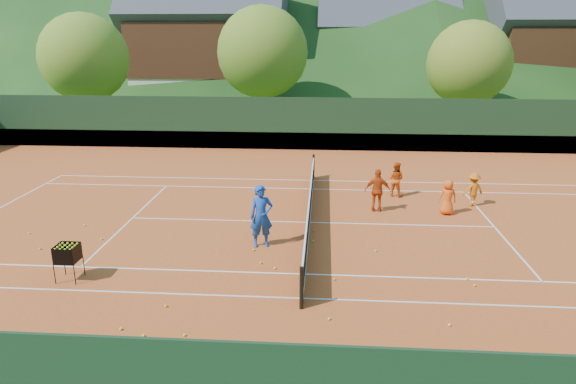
# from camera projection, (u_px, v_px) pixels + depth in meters

# --- Properties ---
(ground) EXTENTS (400.00, 400.00, 0.00)m
(ground) POSITION_uv_depth(u_px,v_px,m) (309.00, 223.00, 18.14)
(ground) COLOR #325219
(ground) RESTS_ON ground
(clay_court) EXTENTS (40.00, 24.00, 0.02)m
(clay_court) POSITION_uv_depth(u_px,v_px,m) (309.00, 223.00, 18.14)
(clay_court) COLOR #B2491D
(clay_court) RESTS_ON ground
(coach) EXTENTS (0.82, 0.65, 1.98)m
(coach) POSITION_uv_depth(u_px,v_px,m) (261.00, 216.00, 15.83)
(coach) COLOR #1947A2
(coach) RESTS_ON clay_court
(student_a) EXTENTS (0.86, 0.78, 1.43)m
(student_a) POSITION_uv_depth(u_px,v_px,m) (396.00, 179.00, 20.92)
(student_a) COLOR #DE5613
(student_a) RESTS_ON clay_court
(student_b) EXTENTS (0.98, 0.45, 1.63)m
(student_b) POSITION_uv_depth(u_px,v_px,m) (378.00, 190.00, 19.05)
(student_b) COLOR #CB4812
(student_b) RESTS_ON clay_court
(student_c) EXTENTS (0.66, 0.45, 1.32)m
(student_c) POSITION_uv_depth(u_px,v_px,m) (448.00, 197.00, 18.77)
(student_c) COLOR #FB5D16
(student_c) RESTS_ON clay_court
(student_d) EXTENTS (0.96, 0.73, 1.31)m
(student_d) POSITION_uv_depth(u_px,v_px,m) (473.00, 190.00, 19.71)
(student_d) COLOR orange
(student_d) RESTS_ON clay_court
(tennis_ball_1) EXTENTS (0.07, 0.07, 0.07)m
(tennis_ball_1) POSITION_uv_depth(u_px,v_px,m) (121.00, 329.00, 11.50)
(tennis_ball_1) COLOR yellow
(tennis_ball_1) RESTS_ON clay_court
(tennis_ball_2) EXTENTS (0.07, 0.07, 0.07)m
(tennis_ball_2) POSITION_uv_depth(u_px,v_px,m) (490.00, 354.00, 10.59)
(tennis_ball_2) COLOR yellow
(tennis_ball_2) RESTS_ON clay_court
(tennis_ball_3) EXTENTS (0.07, 0.07, 0.07)m
(tennis_ball_3) POSITION_uv_depth(u_px,v_px,m) (313.00, 241.00, 16.41)
(tennis_ball_3) COLOR yellow
(tennis_ball_3) RESTS_ON clay_court
(tennis_ball_4) EXTENTS (0.07, 0.07, 0.07)m
(tennis_ball_4) POSITION_uv_depth(u_px,v_px,m) (143.00, 335.00, 11.25)
(tennis_ball_4) COLOR yellow
(tennis_ball_4) RESTS_ON clay_court
(tennis_ball_5) EXTENTS (0.07, 0.07, 0.07)m
(tennis_ball_5) POSITION_uv_depth(u_px,v_px,m) (275.00, 268.00, 14.50)
(tennis_ball_5) COLOR yellow
(tennis_ball_5) RESTS_ON clay_court
(tennis_ball_6) EXTENTS (0.07, 0.07, 0.07)m
(tennis_ball_6) POSITION_uv_depth(u_px,v_px,m) (166.00, 306.00, 12.48)
(tennis_ball_6) COLOR yellow
(tennis_ball_6) RESTS_ON clay_court
(tennis_ball_8) EXTENTS (0.07, 0.07, 0.07)m
(tennis_ball_8) POSITION_uv_depth(u_px,v_px,m) (329.00, 319.00, 11.91)
(tennis_ball_8) COLOR yellow
(tennis_ball_8) RESTS_ON clay_court
(tennis_ball_9) EXTENTS (0.07, 0.07, 0.07)m
(tennis_ball_9) POSITION_uv_depth(u_px,v_px,m) (334.00, 279.00, 13.85)
(tennis_ball_9) COLOR yellow
(tennis_ball_9) RESTS_ON clay_court
(tennis_ball_10) EXTENTS (0.07, 0.07, 0.07)m
(tennis_ball_10) POSITION_uv_depth(u_px,v_px,m) (29.00, 233.00, 17.06)
(tennis_ball_10) COLOR yellow
(tennis_ball_10) RESTS_ON clay_court
(tennis_ball_11) EXTENTS (0.07, 0.07, 0.07)m
(tennis_ball_11) POSITION_uv_depth(u_px,v_px,m) (184.00, 335.00, 11.27)
(tennis_ball_11) COLOR yellow
(tennis_ball_11) RESTS_ON clay_court
(tennis_ball_12) EXTENTS (0.07, 0.07, 0.07)m
(tennis_ball_12) POSITION_uv_depth(u_px,v_px,m) (450.00, 325.00, 11.66)
(tennis_ball_12) COLOR yellow
(tennis_ball_12) RESTS_ON clay_court
(tennis_ball_13) EXTENTS (0.07, 0.07, 0.07)m
(tennis_ball_13) POSITION_uv_depth(u_px,v_px,m) (474.00, 285.00, 13.50)
(tennis_ball_13) COLOR yellow
(tennis_ball_13) RESTS_ON clay_court
(tennis_ball_14) EXTENTS (0.07, 0.07, 0.07)m
(tennis_ball_14) POSITION_uv_depth(u_px,v_px,m) (40.00, 249.00, 15.82)
(tennis_ball_14) COLOR yellow
(tennis_ball_14) RESTS_ON clay_court
(tennis_ball_15) EXTENTS (0.07, 0.07, 0.07)m
(tennis_ball_15) POSITION_uv_depth(u_px,v_px,m) (261.00, 263.00, 14.84)
(tennis_ball_15) COLOR yellow
(tennis_ball_15) RESTS_ON clay_court
(tennis_ball_16) EXTENTS (0.07, 0.07, 0.07)m
(tennis_ball_16) POSITION_uv_depth(u_px,v_px,m) (430.00, 371.00, 10.07)
(tennis_ball_16) COLOR yellow
(tennis_ball_16) RESTS_ON clay_court
(tennis_ball_17) EXTENTS (0.07, 0.07, 0.07)m
(tennis_ball_17) POSITION_uv_depth(u_px,v_px,m) (376.00, 251.00, 15.67)
(tennis_ball_17) COLOR yellow
(tennis_ball_17) RESTS_ON clay_court
(tennis_ball_18) EXTENTS (0.07, 0.07, 0.07)m
(tennis_ball_18) POSITION_uv_depth(u_px,v_px,m) (101.00, 239.00, 16.56)
(tennis_ball_18) COLOR yellow
(tennis_ball_18) RESTS_ON clay_court
(tennis_ball_19) EXTENTS (0.07, 0.07, 0.07)m
(tennis_ball_19) POSITION_uv_depth(u_px,v_px,m) (485.00, 357.00, 10.50)
(tennis_ball_19) COLOR yellow
(tennis_ball_19) RESTS_ON clay_court
(tennis_ball_20) EXTENTS (0.07, 0.07, 0.07)m
(tennis_ball_20) POSITION_uv_depth(u_px,v_px,m) (467.00, 279.00, 13.85)
(tennis_ball_20) COLOR yellow
(tennis_ball_20) RESTS_ON clay_court
(tennis_ball_21) EXTENTS (0.07, 0.07, 0.07)m
(tennis_ball_21) POSITION_uv_depth(u_px,v_px,m) (89.00, 374.00, 9.96)
(tennis_ball_21) COLOR yellow
(tennis_ball_21) RESTS_ON clay_court
(tennis_ball_22) EXTENTS (0.07, 0.07, 0.07)m
(tennis_ball_22) POSITION_uv_depth(u_px,v_px,m) (85.00, 225.00, 17.78)
(tennis_ball_22) COLOR yellow
(tennis_ball_22) RESTS_ON clay_court
(tennis_ball_23) EXTENTS (0.07, 0.07, 0.07)m
(tennis_ball_23) POSITION_uv_depth(u_px,v_px,m) (542.00, 373.00, 9.99)
(tennis_ball_23) COLOR yellow
(tennis_ball_23) RESTS_ON clay_court
(tennis_ball_24) EXTENTS (0.07, 0.07, 0.07)m
(tennis_ball_24) POSITION_uv_depth(u_px,v_px,m) (254.00, 250.00, 15.73)
(tennis_ball_24) COLOR yellow
(tennis_ball_24) RESTS_ON clay_court
(tennis_ball_26) EXTENTS (0.07, 0.07, 0.07)m
(tennis_ball_26) POSITION_uv_depth(u_px,v_px,m) (314.00, 231.00, 17.28)
(tennis_ball_26) COLOR yellow
(tennis_ball_26) RESTS_ON clay_court
(court_lines) EXTENTS (23.83, 11.03, 0.00)m
(court_lines) POSITION_uv_depth(u_px,v_px,m) (309.00, 222.00, 18.13)
(court_lines) COLOR white
(court_lines) RESTS_ON clay_court
(tennis_net) EXTENTS (0.10, 12.07, 1.10)m
(tennis_net) POSITION_uv_depth(u_px,v_px,m) (309.00, 209.00, 17.99)
(tennis_net) COLOR black
(tennis_net) RESTS_ON clay_court
(perimeter_fence) EXTENTS (40.40, 24.24, 3.00)m
(perimeter_fence) POSITION_uv_depth(u_px,v_px,m) (310.00, 189.00, 17.77)
(perimeter_fence) COLOR black
(perimeter_fence) RESTS_ON clay_court
(ball_hopper) EXTENTS (0.57, 0.57, 1.00)m
(ball_hopper) POSITION_uv_depth(u_px,v_px,m) (67.00, 254.00, 13.69)
(ball_hopper) COLOR black
(ball_hopper) RESTS_ON clay_court
(chalet_left) EXTENTS (13.80, 9.93, 12.92)m
(chalet_left) POSITION_uv_depth(u_px,v_px,m) (209.00, 43.00, 45.77)
(chalet_left) COLOR beige
(chalet_left) RESTS_ON ground
(chalet_mid) EXTENTS (12.65, 8.82, 11.45)m
(chalet_mid) POSITION_uv_depth(u_px,v_px,m) (384.00, 50.00, 48.69)
(chalet_mid) COLOR beige
(chalet_mid) RESTS_ON ground
(chalet_right) EXTENTS (11.50, 8.82, 11.91)m
(chalet_right) POSITION_uv_depth(u_px,v_px,m) (555.00, 48.00, 43.84)
(chalet_right) COLOR beige
(chalet_right) RESTS_ON ground
(tree_a) EXTENTS (6.00, 6.00, 7.88)m
(tree_a) POSITION_uv_depth(u_px,v_px,m) (84.00, 58.00, 34.97)
(tree_a) COLOR #422A1A
(tree_a) RESTS_ON ground
(tree_b) EXTENTS (6.40, 6.40, 8.40)m
(tree_b) POSITION_uv_depth(u_px,v_px,m) (262.00, 52.00, 35.96)
(tree_b) COLOR #3D2818
(tree_b) RESTS_ON ground
(tree_c) EXTENTS (5.60, 5.60, 7.35)m
(tree_c) POSITION_uv_depth(u_px,v_px,m) (469.00, 63.00, 34.24)
(tree_c) COLOR #3E2719
(tree_c) RESTS_ON ground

